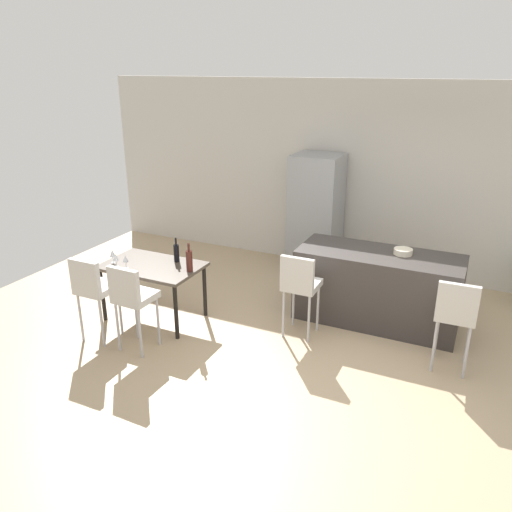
{
  "coord_description": "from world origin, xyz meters",
  "views": [
    {
      "loc": [
        1.29,
        -4.71,
        3.08
      ],
      "look_at": [
        -1.22,
        0.59,
        0.85
      ],
      "focal_mm": 35.35,
      "sensor_mm": 36.0,
      "label": 1
    }
  ],
  "objects_px": {
    "refrigerator": "(316,214)",
    "wine_bottle_right": "(176,253)",
    "fruit_bowl": "(403,252)",
    "wine_glass_far": "(116,258)",
    "dining_chair_near": "(93,286)",
    "kitchen_island": "(377,288)",
    "bar_chair_middle": "(456,312)",
    "wine_glass_left": "(112,253)",
    "wine_glass_middle": "(125,259)",
    "dining_chair_far": "(132,295)",
    "bar_chair_left": "(300,283)",
    "dining_table": "(152,270)",
    "wine_bottle_near": "(189,260)"
  },
  "relations": [
    {
      "from": "dining_table",
      "to": "wine_bottle_right",
      "type": "relative_size",
      "value": 3.89
    },
    {
      "from": "wine_glass_left",
      "to": "wine_glass_middle",
      "type": "xyz_separation_m",
      "value": [
        0.27,
        -0.08,
        0.0
      ]
    },
    {
      "from": "dining_table",
      "to": "wine_bottle_near",
      "type": "xyz_separation_m",
      "value": [
        0.54,
        0.02,
        0.21
      ]
    },
    {
      "from": "dining_chair_far",
      "to": "wine_glass_left",
      "type": "xyz_separation_m",
      "value": [
        -0.76,
        0.6,
        0.17
      ]
    },
    {
      "from": "dining_table",
      "to": "wine_glass_far",
      "type": "height_order",
      "value": "wine_glass_far"
    },
    {
      "from": "bar_chair_left",
      "to": "dining_chair_near",
      "type": "height_order",
      "value": "same"
    },
    {
      "from": "bar_chair_left",
      "to": "dining_chair_near",
      "type": "distance_m",
      "value": 2.39
    },
    {
      "from": "wine_bottle_right",
      "to": "wine_glass_middle",
      "type": "height_order",
      "value": "wine_bottle_right"
    },
    {
      "from": "bar_chair_middle",
      "to": "wine_bottle_near",
      "type": "distance_m",
      "value": 3.04
    },
    {
      "from": "bar_chair_left",
      "to": "dining_table",
      "type": "bearing_deg",
      "value": -169.12
    },
    {
      "from": "wine_bottle_right",
      "to": "wine_glass_far",
      "type": "xyz_separation_m",
      "value": [
        -0.57,
        -0.47,
        0.01
      ]
    },
    {
      "from": "bar_chair_left",
      "to": "wine_glass_left",
      "type": "relative_size",
      "value": 6.03
    },
    {
      "from": "wine_glass_far",
      "to": "refrigerator",
      "type": "distance_m",
      "value": 3.15
    },
    {
      "from": "bar_chair_left",
      "to": "wine_bottle_right",
      "type": "distance_m",
      "value": 1.63
    },
    {
      "from": "wine_bottle_near",
      "to": "wine_glass_far",
      "type": "xyz_separation_m",
      "value": [
        -0.89,
        -0.27,
        -0.01
      ]
    },
    {
      "from": "dining_chair_far",
      "to": "fruit_bowl",
      "type": "bearing_deg",
      "value": 37.58
    },
    {
      "from": "kitchen_island",
      "to": "wine_glass_left",
      "type": "relative_size",
      "value": 11.42
    },
    {
      "from": "fruit_bowl",
      "to": "wine_bottle_near",
      "type": "bearing_deg",
      "value": -152.44
    },
    {
      "from": "wine_glass_far",
      "to": "wine_bottle_right",
      "type": "bearing_deg",
      "value": 39.77
    },
    {
      "from": "refrigerator",
      "to": "wine_bottle_right",
      "type": "bearing_deg",
      "value": -116.29
    },
    {
      "from": "kitchen_island",
      "to": "fruit_bowl",
      "type": "xyz_separation_m",
      "value": [
        0.25,
        0.08,
        0.5
      ]
    },
    {
      "from": "kitchen_island",
      "to": "bar_chair_middle",
      "type": "distance_m",
      "value": 1.27
    },
    {
      "from": "wine_bottle_right",
      "to": "fruit_bowl",
      "type": "xyz_separation_m",
      "value": [
        2.62,
        1.0,
        0.1
      ]
    },
    {
      "from": "refrigerator",
      "to": "kitchen_island",
      "type": "bearing_deg",
      "value": -45.2
    },
    {
      "from": "bar_chair_middle",
      "to": "dining_chair_far",
      "type": "xyz_separation_m",
      "value": [
        -3.28,
        -1.11,
        0.0
      ]
    },
    {
      "from": "kitchen_island",
      "to": "bar_chair_middle",
      "type": "height_order",
      "value": "bar_chair_middle"
    },
    {
      "from": "dining_table",
      "to": "fruit_bowl",
      "type": "height_order",
      "value": "fruit_bowl"
    },
    {
      "from": "bar_chair_left",
      "to": "wine_bottle_near",
      "type": "relative_size",
      "value": 2.95
    },
    {
      "from": "wine_glass_left",
      "to": "refrigerator",
      "type": "height_order",
      "value": "refrigerator"
    },
    {
      "from": "bar_chair_middle",
      "to": "fruit_bowl",
      "type": "relative_size",
      "value": 4.66
    },
    {
      "from": "wine_glass_far",
      "to": "dining_chair_near",
      "type": "bearing_deg",
      "value": -81.93
    },
    {
      "from": "wine_glass_middle",
      "to": "refrigerator",
      "type": "distance_m",
      "value": 3.06
    },
    {
      "from": "kitchen_island",
      "to": "refrigerator",
      "type": "distance_m",
      "value": 1.87
    },
    {
      "from": "wine_glass_left",
      "to": "wine_bottle_right",
      "type": "bearing_deg",
      "value": 28.05
    },
    {
      "from": "dining_chair_far",
      "to": "wine_glass_far",
      "type": "bearing_deg",
      "value": 140.97
    },
    {
      "from": "bar_chair_middle",
      "to": "wine_glass_far",
      "type": "xyz_separation_m",
      "value": [
        -3.9,
        -0.6,
        0.17
      ]
    },
    {
      "from": "bar_chair_left",
      "to": "wine_glass_left",
      "type": "height_order",
      "value": "bar_chair_left"
    },
    {
      "from": "bar_chair_left",
      "to": "wine_glass_far",
      "type": "xyz_separation_m",
      "value": [
        -2.19,
        -0.6,
        0.17
      ]
    },
    {
      "from": "refrigerator",
      "to": "dining_chair_far",
      "type": "bearing_deg",
      "value": -108.06
    },
    {
      "from": "wine_glass_far",
      "to": "bar_chair_middle",
      "type": "bearing_deg",
      "value": 8.78
    },
    {
      "from": "dining_table",
      "to": "dining_chair_far",
      "type": "xyz_separation_m",
      "value": [
        0.27,
        -0.75,
        0.04
      ]
    },
    {
      "from": "dining_chair_far",
      "to": "refrigerator",
      "type": "relative_size",
      "value": 0.57
    },
    {
      "from": "dining_chair_near",
      "to": "fruit_bowl",
      "type": "distance_m",
      "value": 3.7
    },
    {
      "from": "kitchen_island",
      "to": "fruit_bowl",
      "type": "bearing_deg",
      "value": 18.43
    },
    {
      "from": "dining_chair_near",
      "to": "wine_glass_left",
      "type": "relative_size",
      "value": 6.03
    },
    {
      "from": "bar_chair_middle",
      "to": "dining_chair_near",
      "type": "height_order",
      "value": "same"
    },
    {
      "from": "dining_table",
      "to": "wine_glass_left",
      "type": "relative_size",
      "value": 7.04
    },
    {
      "from": "wine_glass_far",
      "to": "dining_chair_far",
      "type": "bearing_deg",
      "value": -39.03
    },
    {
      "from": "dining_table",
      "to": "wine_glass_middle",
      "type": "xyz_separation_m",
      "value": [
        -0.21,
        -0.23,
        0.2
      ]
    },
    {
      "from": "wine_glass_left",
      "to": "fruit_bowl",
      "type": "distance_m",
      "value": 3.6
    }
  ]
}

